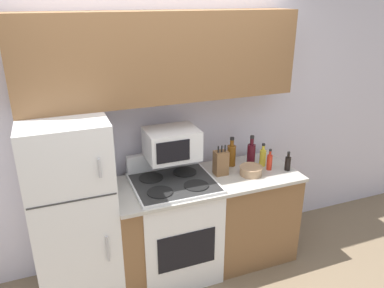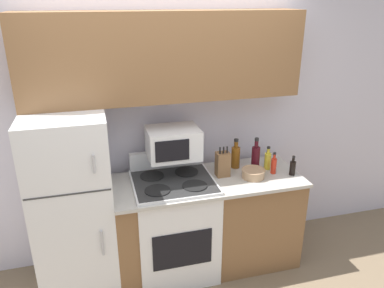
% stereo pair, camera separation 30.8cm
% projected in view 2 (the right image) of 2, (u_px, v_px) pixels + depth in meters
% --- Properties ---
extents(wall_back, '(8.00, 0.05, 2.55)m').
position_uv_depth(wall_back, '(163.00, 126.00, 3.43)').
color(wall_back, silver).
rests_on(wall_back, ground_plane).
extents(lower_cabinets, '(1.66, 0.66, 0.90)m').
position_uv_depth(lower_cabinets, '(207.00, 222.00, 3.44)').
color(lower_cabinets, brown).
rests_on(lower_cabinets, ground_plane).
extents(refrigerator, '(0.62, 0.71, 1.58)m').
position_uv_depth(refrigerator, '(74.00, 205.00, 3.07)').
color(refrigerator, white).
rests_on(refrigerator, ground_plane).
extents(upper_cabinets, '(2.28, 0.33, 0.70)m').
position_uv_depth(upper_cabinets, '(165.00, 57.00, 3.01)').
color(upper_cabinets, brown).
rests_on(upper_cabinets, refrigerator).
extents(stove, '(0.69, 0.64, 1.09)m').
position_uv_depth(stove, '(174.00, 225.00, 3.34)').
color(stove, white).
rests_on(stove, ground_plane).
extents(microwave, '(0.44, 0.35, 0.26)m').
position_uv_depth(microwave, '(173.00, 143.00, 3.20)').
color(microwave, white).
rests_on(microwave, stove).
extents(knife_block, '(0.12, 0.10, 0.28)m').
position_uv_depth(knife_block, '(223.00, 164.00, 3.28)').
color(knife_block, brown).
rests_on(knife_block, lower_cabinets).
extents(bowl, '(0.21, 0.21, 0.08)m').
position_uv_depth(bowl, '(253.00, 173.00, 3.27)').
color(bowl, tan).
rests_on(bowl, lower_cabinets).
extents(bottle_cooking_spray, '(0.06, 0.06, 0.22)m').
position_uv_depth(bottle_cooking_spray, '(268.00, 160.00, 3.42)').
color(bottle_cooking_spray, gold).
rests_on(bottle_cooking_spray, lower_cabinets).
extents(bottle_whiskey, '(0.08, 0.08, 0.28)m').
position_uv_depth(bottle_whiskey, '(236.00, 156.00, 3.45)').
color(bottle_whiskey, brown).
rests_on(bottle_whiskey, lower_cabinets).
extents(bottle_wine_red, '(0.08, 0.08, 0.30)m').
position_uv_depth(bottle_wine_red, '(256.00, 157.00, 3.42)').
color(bottle_wine_red, '#470F19').
rests_on(bottle_wine_red, lower_cabinets).
extents(bottle_soy_sauce, '(0.05, 0.05, 0.18)m').
position_uv_depth(bottle_soy_sauce, '(293.00, 167.00, 3.31)').
color(bottle_soy_sauce, black).
rests_on(bottle_soy_sauce, lower_cabinets).
extents(bottle_hot_sauce, '(0.05, 0.05, 0.20)m').
position_uv_depth(bottle_hot_sauce, '(274.00, 165.00, 3.34)').
color(bottle_hot_sauce, red).
rests_on(bottle_hot_sauce, lower_cabinets).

